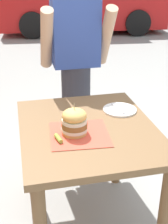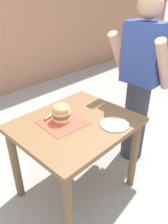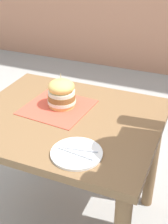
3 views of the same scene
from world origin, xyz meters
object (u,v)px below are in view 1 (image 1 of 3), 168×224
object	(u,v)px
side_plate_with_forks	(120,110)
diner_across_table	(76,67)
parked_car_near_curb	(83,3)
pickle_spear	(58,138)
patio_table	(88,147)
sandwich	(74,121)

from	to	relation	value
side_plate_with_forks	diner_across_table	bearing A→B (deg)	105.05
side_plate_with_forks	parked_car_near_curb	world-z (taller)	parked_car_near_curb
diner_across_table	pickle_spear	bearing A→B (deg)	-106.94
patio_table	diner_across_table	xyz separation A→B (m)	(0.09, 0.80, 0.26)
side_plate_with_forks	diner_across_table	size ratio (longest dim) A/B	0.13
sandwich	pickle_spear	xyz separation A→B (m)	(-0.10, -0.06, -0.06)
parked_car_near_curb	sandwich	bearing A→B (deg)	-102.94
parked_car_near_curb	side_plate_with_forks	bearing A→B (deg)	-100.53
diner_across_table	sandwich	bearing A→B (deg)	-101.81
patio_table	pickle_spear	distance (m)	0.28
pickle_spear	side_plate_with_forks	xyz separation A→B (m)	(0.45, 0.30, -0.01)
side_plate_with_forks	parked_car_near_curb	bearing A→B (deg)	79.47
diner_across_table	parked_car_near_curb	world-z (taller)	diner_across_table
pickle_spear	patio_table	bearing A→B (deg)	33.17
sandwich	diner_across_table	distance (m)	0.88
patio_table	parked_car_near_curb	bearing A→B (deg)	77.67
patio_table	diner_across_table	distance (m)	0.85
sandwich	side_plate_with_forks	xyz separation A→B (m)	(0.35, 0.24, -0.07)
patio_table	diner_across_table	world-z (taller)	diner_across_table
pickle_spear	diner_across_table	xyz separation A→B (m)	(0.28, 0.93, 0.11)
sandwich	side_plate_with_forks	distance (m)	0.43
patio_table	parked_car_near_curb	xyz separation A→B (m)	(1.50, 6.86, 0.10)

